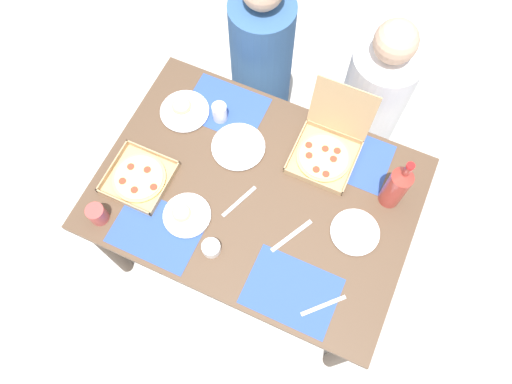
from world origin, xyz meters
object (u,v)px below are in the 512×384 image
object	(u,v)px
plate_far_left	(238,147)
condiment_bowl	(211,248)
plate_near_left	(187,215)
plate_far_right	(355,231)
cup_clear_left	(97,214)
diner_right_seat	(367,114)
soda_bottle	(397,186)
diner_left_seat	(261,72)
pizza_box_corner_left	(139,178)
plate_middle	(184,111)
cup_clear_right	(220,112)
pizza_box_corner_right	(328,147)

from	to	relation	value
plate_far_left	condiment_bowl	size ratio (longest dim) A/B	3.13
plate_near_left	plate_far_right	bearing A→B (deg)	18.57
cup_clear_left	diner_right_seat	distance (m)	1.43
soda_bottle	diner_left_seat	size ratio (longest dim) A/B	0.27
pizza_box_corner_left	plate_far_left	world-z (taller)	pizza_box_corner_left
plate_middle	cup_clear_right	size ratio (longest dim) A/B	2.39
pizza_box_corner_left	diner_right_seat	bearing A→B (deg)	48.52
plate_middle	diner_left_seat	distance (m)	0.59
cup_clear_left	cup_clear_right	xyz separation A→B (m)	(0.24, 0.64, 0.00)
pizza_box_corner_left	plate_far_right	world-z (taller)	pizza_box_corner_left
plate_far_right	diner_left_seat	xyz separation A→B (m)	(-0.75, 0.73, -0.24)
plate_far_left	cup_clear_right	bearing A→B (deg)	142.87
pizza_box_corner_left	condiment_bowl	xyz separation A→B (m)	(0.42, -0.15, 0.01)
cup_clear_right	diner_right_seat	xyz separation A→B (m)	(0.60, 0.47, -0.30)
cup_clear_left	cup_clear_right	size ratio (longest dim) A/B	0.95
pizza_box_corner_right	plate_far_left	bearing A→B (deg)	-158.69
pizza_box_corner_right	plate_far_right	xyz separation A→B (m)	(0.24, -0.30, -0.04)
cup_clear_left	diner_right_seat	world-z (taller)	diner_right_seat
condiment_bowl	pizza_box_corner_right	bearing A→B (deg)	66.58
cup_clear_left	diner_left_seat	bearing A→B (deg)	77.71
cup_clear_left	diner_right_seat	bearing A→B (deg)	52.69
pizza_box_corner_left	plate_far_left	size ratio (longest dim) A/B	1.10
cup_clear_left	diner_right_seat	size ratio (longest dim) A/B	0.08
plate_near_left	cup_clear_left	xyz separation A→B (m)	(-0.33, -0.16, 0.03)
plate_middle	cup_clear_right	distance (m)	0.17
pizza_box_corner_right	plate_far_left	world-z (taller)	pizza_box_corner_right
plate_far_right	cup_clear_left	bearing A→B (deg)	-159.07
diner_left_seat	pizza_box_corner_right	bearing A→B (deg)	-40.59
plate_far_left	condiment_bowl	distance (m)	0.48
plate_middle	plate_far_right	xyz separation A→B (m)	(0.91, -0.22, -0.00)
plate_middle	soda_bottle	world-z (taller)	soda_bottle
soda_bottle	diner_left_seat	bearing A→B (deg)	147.27
pizza_box_corner_left	cup_clear_left	world-z (taller)	cup_clear_left
plate_far_right	diner_right_seat	xyz separation A→B (m)	(-0.14, 0.73, -0.26)
plate_far_right	cup_clear_right	size ratio (longest dim) A/B	2.16
plate_far_left	cup_clear_right	size ratio (longest dim) A/B	2.54
pizza_box_corner_right	soda_bottle	distance (m)	0.35
plate_far_left	condiment_bowl	bearing A→B (deg)	-78.00
plate_far_left	plate_middle	world-z (taller)	plate_middle
soda_bottle	diner_left_seat	xyz separation A→B (m)	(-0.83, 0.53, -0.36)
condiment_bowl	plate_far_right	bearing A→B (deg)	31.55
soda_bottle	cup_clear_right	bearing A→B (deg)	175.61
plate_far_right	cup_clear_left	world-z (taller)	cup_clear_left
plate_far_right	plate_near_left	bearing A→B (deg)	-161.43
plate_far_right	condiment_bowl	size ratio (longest dim) A/B	2.66
plate_near_left	soda_bottle	bearing A→B (deg)	29.63
condiment_bowl	diner_right_seat	bearing A→B (deg)	70.86
plate_middle	diner_left_seat	world-z (taller)	diner_left_seat
soda_bottle	condiment_bowl	xyz separation A→B (m)	(-0.59, -0.51, -0.11)
plate_middle	plate_far_right	size ratio (longest dim) A/B	1.11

